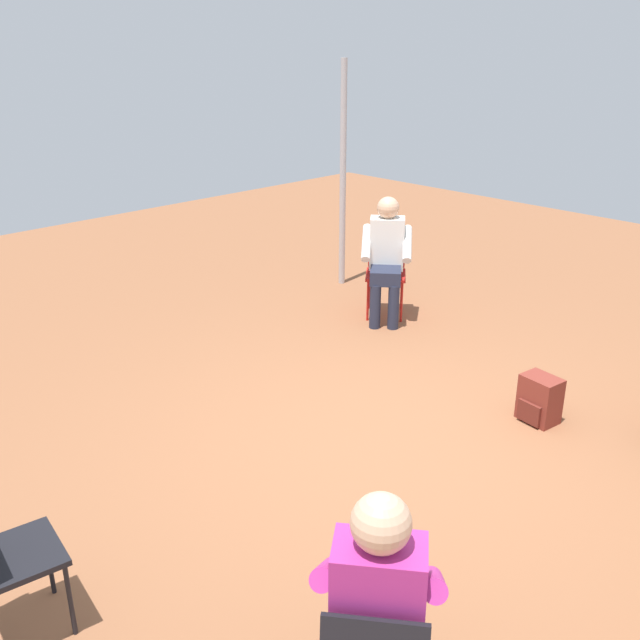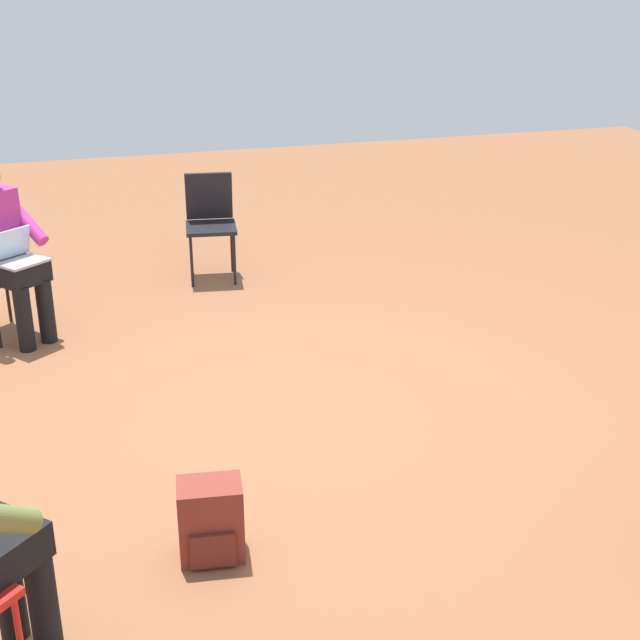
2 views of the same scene
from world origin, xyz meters
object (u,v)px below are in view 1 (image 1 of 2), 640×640
object	(u,v)px
person_with_laptop	(379,601)
backpack_near_laptop_user	(539,402)
chair_northwest	(386,267)
person_in_white	(386,253)

from	to	relation	value
person_with_laptop	backpack_near_laptop_user	xyz separation A→B (m)	(-0.86, 2.82, -0.53)
chair_northwest	person_with_laptop	distance (m)	4.86
chair_northwest	backpack_near_laptop_user	size ratio (longest dim) A/B	2.36
chair_northwest	backpack_near_laptop_user	distance (m)	2.48
person_with_laptop	person_in_white	bearing A→B (deg)	92.77
person_in_white	chair_northwest	bearing A→B (deg)	-90.00
person_with_laptop	person_in_white	size ratio (longest dim) A/B	1.00
person_with_laptop	backpack_near_laptop_user	world-z (taller)	person_with_laptop
backpack_near_laptop_user	person_in_white	bearing A→B (deg)	160.90
chair_northwest	person_in_white	size ratio (longest dim) A/B	0.69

